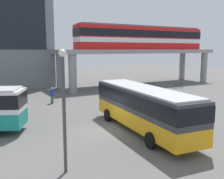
% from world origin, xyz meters
% --- Properties ---
extents(ground_plane, '(120.00, 120.00, 0.00)m').
position_xyz_m(ground_plane, '(0.00, 10.00, 0.00)').
color(ground_plane, '#605E5B').
extents(elevated_platform, '(27.58, 7.06, 5.83)m').
position_xyz_m(elevated_platform, '(16.52, 19.38, 5.01)').
color(elevated_platform, gray).
rests_on(elevated_platform, ground_plane).
extents(train, '(23.55, 2.96, 3.84)m').
position_xyz_m(train, '(17.41, 19.38, 7.80)').
color(train, red).
rests_on(train, elevated_platform).
extents(bus_main, '(3.54, 11.23, 3.22)m').
position_xyz_m(bus_main, '(2.36, -1.56, 1.99)').
color(bus_main, orange).
rests_on(bus_main, ground_plane).
extents(bicycle_blue, '(1.79, 0.25, 1.04)m').
position_xyz_m(bicycle_blue, '(19.47, 12.85, 0.36)').
color(bicycle_blue, black).
rests_on(bicycle_blue, ground_plane).
extents(bicycle_silver, '(1.69, 0.71, 1.04)m').
position_xyz_m(bicycle_silver, '(10.11, 15.20, 0.36)').
color(bicycle_silver, black).
rests_on(bicycle_silver, ground_plane).
extents(bicycle_red, '(1.75, 0.50, 1.04)m').
position_xyz_m(bicycle_red, '(13.05, 13.16, 0.36)').
color(bicycle_red, black).
rests_on(bicycle_red, ground_plane).
extents(bicycle_green, '(1.77, 0.37, 1.04)m').
position_xyz_m(bicycle_green, '(15.87, 14.95, 0.36)').
color(bicycle_green, black).
rests_on(bicycle_green, ground_plane).
extents(pedestrian_at_kerb, '(0.46, 0.38, 1.80)m').
position_xyz_m(pedestrian_at_kerb, '(-0.53, 11.32, 0.85)').
color(pedestrian_at_kerb, '#33663F').
rests_on(pedestrian_at_kerb, ground_plane).
extents(lamp_post, '(0.36, 0.36, 5.93)m').
position_xyz_m(lamp_post, '(-4.65, -4.95, 3.52)').
color(lamp_post, '#3F3F44').
rests_on(lamp_post, ground_plane).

